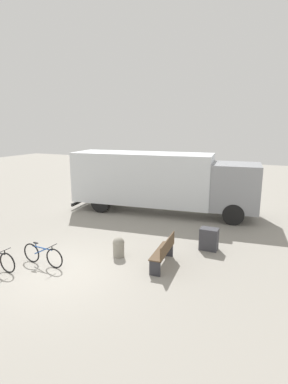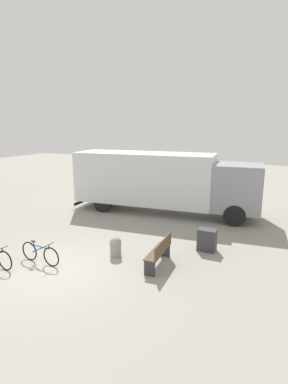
{
  "view_description": "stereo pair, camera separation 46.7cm",
  "coord_description": "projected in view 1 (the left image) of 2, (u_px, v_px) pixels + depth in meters",
  "views": [
    {
      "loc": [
        5.88,
        -6.62,
        4.41
      ],
      "look_at": [
        0.71,
        4.67,
        1.63
      ],
      "focal_mm": 28.0,
      "sensor_mm": 36.0,
      "label": 1
    },
    {
      "loc": [
        6.3,
        -6.41,
        4.41
      ],
      "look_at": [
        0.71,
        4.67,
        1.63
      ],
      "focal_mm": 28.0,
      "sensor_mm": 36.0,
      "label": 2
    }
  ],
  "objects": [
    {
      "name": "park_bench",
      "position": [
        164.0,
        251.0,
        9.51
      ],
      "size": [
        0.53,
        1.6,
        0.92
      ],
      "rotation": [
        0.0,
        0.0,
        1.65
      ],
      "color": "brown",
      "rests_on": "ground"
    },
    {
      "name": "bollard_near_bench",
      "position": [
        119.0,
        246.0,
        10.21
      ],
      "size": [
        0.4,
        0.4,
        0.7
      ],
      "color": "gray",
      "rests_on": "ground"
    },
    {
      "name": "bicycle_middle",
      "position": [
        43.0,
        255.0,
        9.59
      ],
      "size": [
        1.62,
        0.44,
        0.74
      ],
      "rotation": [
        0.0,
        0.0,
        -0.02
      ],
      "color": "black",
      "rests_on": "ground"
    },
    {
      "name": "delivery_truck",
      "position": [
        160.0,
        180.0,
        15.21
      ],
      "size": [
        9.55,
        3.3,
        3.04
      ],
      "rotation": [
        0.0,
        0.0,
        0.12
      ],
      "color": "silver",
      "rests_on": "ground"
    },
    {
      "name": "utility_box",
      "position": [
        209.0,
        239.0,
        10.79
      ],
      "size": [
        0.63,
        0.44,
        0.8
      ],
      "color": "#38383D",
      "rests_on": "ground"
    },
    {
      "name": "ground_plane",
      "position": [
        60.0,
        272.0,
        9.22
      ],
      "size": [
        60.0,
        60.0,
        0.0
      ],
      "primitive_type": "plane",
      "color": "gray"
    }
  ]
}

